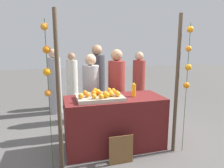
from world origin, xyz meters
TOP-DOWN VIEW (x-y plane):
  - ground_plane at (0.00, 0.00)m, footprint 24.00×24.00m
  - stall_counter at (0.00, 0.00)m, footprint 1.63×0.72m
  - orange_tray at (-0.26, -0.04)m, footprint 0.73×0.52m
  - orange_0 at (-0.07, -0.00)m, footprint 0.08×0.08m
  - orange_1 at (-0.19, -0.12)m, footprint 0.09×0.09m
  - orange_2 at (-0.57, -0.14)m, footprint 0.08×0.08m
  - orange_3 at (-0.19, -0.20)m, footprint 0.09×0.09m
  - orange_4 at (-0.10, -0.14)m, footprint 0.08×0.08m
  - orange_5 at (-0.25, -0.03)m, footprint 0.08×0.08m
  - orange_6 at (-0.35, -0.02)m, footprint 0.09×0.09m
  - orange_7 at (-0.00, -0.18)m, footprint 0.09×0.09m
  - orange_8 at (-0.30, 0.13)m, footprint 0.09×0.09m
  - orange_9 at (-0.05, 0.17)m, footprint 0.07×0.07m
  - orange_10 at (-0.48, 0.08)m, footprint 0.07×0.07m
  - orange_11 at (0.01, -0.10)m, footprint 0.08×0.08m
  - orange_12 at (0.01, 0.10)m, footprint 0.08×0.08m
  - orange_13 at (-0.38, -0.21)m, footprint 0.08×0.08m
  - orange_14 at (-0.27, 0.04)m, footprint 0.09×0.09m
  - orange_15 at (-0.46, -0.08)m, footprint 0.09×0.09m
  - orange_16 at (-0.28, -0.23)m, footprint 0.08×0.08m
  - juice_bottle at (0.33, -0.01)m, footprint 0.07×0.07m
  - chalkboard_sign at (-0.05, -0.52)m, footprint 0.37×0.03m
  - vendor_left at (-0.28, 0.63)m, footprint 0.31×0.31m
  - vendor_right at (0.23, 0.62)m, footprint 0.33×0.33m
  - crowd_person_0 at (-0.93, 2.15)m, footprint 0.32×0.32m
  - crowd_person_1 at (1.11, 1.60)m, footprint 0.31×0.31m
  - crowd_person_2 at (-0.46, 2.55)m, footprint 0.30×0.30m
  - crowd_person_3 at (0.01, 1.42)m, footprint 0.34×0.34m
  - canopy_post_left at (-0.90, -0.40)m, footprint 0.06×0.06m
  - canopy_post_right at (0.90, -0.40)m, footprint 0.06×0.06m
  - garland_strand_left at (-1.02, -0.40)m, footprint 0.11×0.10m
  - garland_strand_right at (1.04, -0.44)m, footprint 0.11×0.11m

SIDE VIEW (x-z plane):
  - ground_plane at x=0.00m, z-range 0.00..0.00m
  - chalkboard_sign at x=-0.05m, z-range -0.01..0.44m
  - stall_counter at x=0.00m, z-range 0.00..0.87m
  - crowd_person_2 at x=-0.46m, z-range -0.05..1.45m
  - crowd_person_1 at x=1.11m, z-range -0.05..1.49m
  - vendor_left at x=-0.28m, z-range -0.05..1.50m
  - crowd_person_0 at x=-0.93m, z-range -0.06..1.56m
  - vendor_right at x=0.23m, z-range -0.06..1.58m
  - crowd_person_3 at x=0.01m, z-range -0.06..1.66m
  - orange_tray at x=-0.26m, z-range 0.87..0.93m
  - orange_10 at x=-0.48m, z-range 0.93..1.00m
  - orange_9 at x=-0.05m, z-range 0.93..1.01m
  - orange_12 at x=0.01m, z-range 0.93..1.01m
  - orange_5 at x=-0.25m, z-range 0.93..1.01m
  - orange_0 at x=-0.07m, z-range 0.93..1.01m
  - orange_16 at x=-0.28m, z-range 0.93..1.01m
  - orange_13 at x=-0.38m, z-range 0.93..1.01m
  - orange_4 at x=-0.10m, z-range 0.93..1.01m
  - orange_2 at x=-0.57m, z-range 0.93..1.01m
  - orange_11 at x=0.01m, z-range 0.93..1.01m
  - orange_6 at x=-0.35m, z-range 0.93..1.02m
  - orange_15 at x=-0.46m, z-range 0.93..1.02m
  - orange_7 at x=0.00m, z-range 0.93..1.02m
  - orange_8 at x=-0.30m, z-range 0.93..1.02m
  - orange_1 at x=-0.19m, z-range 0.93..1.02m
  - orange_3 at x=-0.19m, z-range 0.93..1.02m
  - orange_14 at x=-0.27m, z-range 0.93..1.02m
  - juice_bottle at x=0.33m, z-range 0.86..1.09m
  - canopy_post_left at x=-0.90m, z-range 0.00..2.19m
  - canopy_post_right at x=0.90m, z-range 0.00..2.19m
  - garland_strand_right at x=1.04m, z-range 0.48..2.53m
  - garland_strand_left at x=-1.02m, z-range 0.48..2.54m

